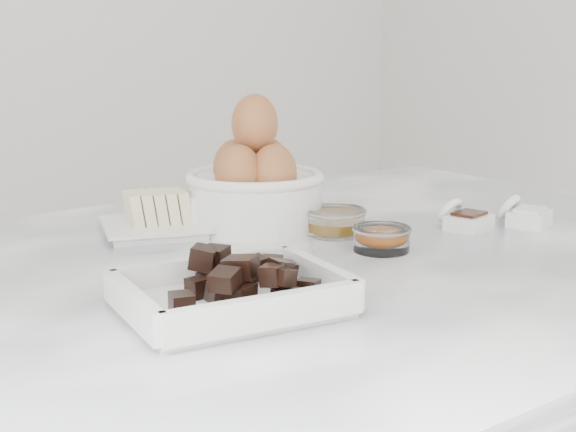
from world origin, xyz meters
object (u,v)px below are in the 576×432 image
(egg_bowl, at_px, (255,185))
(salt_spoon, at_px, (524,215))
(butter_plate, at_px, (153,219))
(vanilla_spoon, at_px, (464,219))
(honey_bowl, at_px, (336,221))
(chocolate_dish, at_px, (232,288))
(zest_bowl, at_px, (382,237))
(sugar_ramekin, at_px, (218,211))

(egg_bowl, distance_m, salt_spoon, 0.36)
(butter_plate, xyz_separation_m, vanilla_spoon, (0.33, -0.22, -0.01))
(vanilla_spoon, height_order, salt_spoon, salt_spoon)
(vanilla_spoon, bearing_deg, salt_spoon, -21.77)
(honey_bowl, relative_size, vanilla_spoon, 1.05)
(butter_plate, distance_m, vanilla_spoon, 0.40)
(salt_spoon, bearing_deg, egg_bowl, 144.94)
(chocolate_dish, xyz_separation_m, salt_spoon, (0.49, 0.06, -0.01))
(honey_bowl, relative_size, zest_bowl, 1.14)
(egg_bowl, bearing_deg, butter_plate, 160.32)
(honey_bowl, bearing_deg, egg_bowl, 121.48)
(chocolate_dish, relative_size, sugar_ramekin, 2.66)
(butter_plate, distance_m, sugar_ramekin, 0.08)
(salt_spoon, bearing_deg, honey_bowl, 154.87)
(egg_bowl, relative_size, salt_spoon, 2.23)
(butter_plate, bearing_deg, sugar_ramekin, -23.79)
(sugar_ramekin, bearing_deg, zest_bowl, -63.66)
(butter_plate, relative_size, egg_bowl, 0.90)
(honey_bowl, xyz_separation_m, zest_bowl, (-0.01, -0.09, -0.00))
(sugar_ramekin, bearing_deg, butter_plate, 156.21)
(butter_plate, relative_size, vanilla_spoon, 2.18)
(chocolate_dish, bearing_deg, egg_bowl, 52.25)
(chocolate_dish, bearing_deg, zest_bowl, 16.78)
(butter_plate, xyz_separation_m, salt_spoon, (0.41, -0.25, -0.01))
(egg_bowl, xyz_separation_m, honey_bowl, (0.06, -0.09, -0.04))
(honey_bowl, bearing_deg, salt_spoon, -25.13)
(sugar_ramekin, xyz_separation_m, egg_bowl, (0.05, -0.01, 0.03))
(butter_plate, bearing_deg, zest_bowl, -53.32)
(salt_spoon, bearing_deg, butter_plate, 149.10)
(vanilla_spoon, bearing_deg, egg_bowl, 140.72)
(chocolate_dish, bearing_deg, salt_spoon, 7.06)
(chocolate_dish, xyz_separation_m, egg_bowl, (0.20, 0.26, 0.03))
(sugar_ramekin, distance_m, zest_bowl, 0.22)
(egg_bowl, distance_m, honey_bowl, 0.12)
(butter_plate, xyz_separation_m, honey_bowl, (0.18, -0.14, -0.00))
(zest_bowl, bearing_deg, chocolate_dish, -163.22)
(egg_bowl, relative_size, vanilla_spoon, 2.42)
(chocolate_dish, height_order, zest_bowl, chocolate_dish)
(salt_spoon, bearing_deg, vanilla_spoon, 158.23)
(honey_bowl, relative_size, salt_spoon, 0.96)
(sugar_ramekin, relative_size, salt_spoon, 0.99)
(honey_bowl, distance_m, salt_spoon, 0.26)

